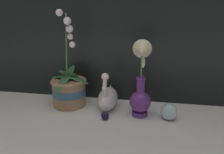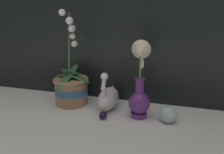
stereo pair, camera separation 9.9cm
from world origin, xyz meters
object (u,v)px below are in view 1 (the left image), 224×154
object	(u,v)px
swan_figurine	(108,97)
glass_sphere	(169,112)
orchid_potted_plant	(69,88)
blue_vase	(141,89)

from	to	relation	value
swan_figurine	glass_sphere	world-z (taller)	swan_figurine
swan_figurine	glass_sphere	size ratio (longest dim) A/B	2.69
orchid_potted_plant	swan_figurine	distance (m)	0.20
orchid_potted_plant	swan_figurine	world-z (taller)	orchid_potted_plant
orchid_potted_plant	blue_vase	world-z (taller)	orchid_potted_plant
swan_figurine	glass_sphere	xyz separation A→B (m)	(0.28, -0.07, -0.02)
orchid_potted_plant	glass_sphere	bearing A→B (deg)	-8.35
swan_figurine	blue_vase	xyz separation A→B (m)	(0.16, -0.06, 0.08)
swan_figurine	glass_sphere	distance (m)	0.29
blue_vase	glass_sphere	xyz separation A→B (m)	(0.13, -0.01, -0.10)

